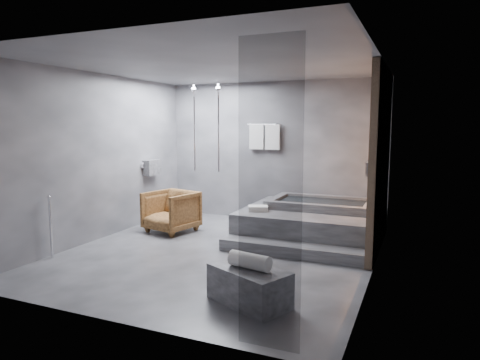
% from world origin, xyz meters
% --- Properties ---
extents(room, '(5.00, 5.04, 2.82)m').
position_xyz_m(room, '(0.40, 0.24, 1.73)').
color(room, '#323234').
rests_on(room, ground).
extents(tub_deck, '(2.20, 2.00, 0.50)m').
position_xyz_m(tub_deck, '(1.05, 1.45, 0.25)').
color(tub_deck, '#37373A').
rests_on(tub_deck, ground).
extents(tub_step, '(2.20, 0.36, 0.18)m').
position_xyz_m(tub_step, '(1.05, 0.27, 0.09)').
color(tub_step, '#37373A').
rests_on(tub_step, ground).
extents(concrete_bench, '(1.01, 0.81, 0.40)m').
position_xyz_m(concrete_bench, '(1.12, -1.56, 0.20)').
color(concrete_bench, '#37373A').
rests_on(concrete_bench, ground).
extents(driftwood_chair, '(0.97, 0.99, 0.75)m').
position_xyz_m(driftwood_chair, '(-1.39, 0.84, 0.37)').
color(driftwood_chair, '#422610').
rests_on(driftwood_chair, ground).
extents(rolled_towel, '(0.50, 0.26, 0.17)m').
position_xyz_m(rolled_towel, '(1.12, -1.57, 0.48)').
color(rolled_towel, white).
rests_on(rolled_towel, concrete_bench).
extents(deck_towel, '(0.39, 0.34, 0.09)m').
position_xyz_m(deck_towel, '(0.28, 0.92, 0.54)').
color(deck_towel, white).
rests_on(deck_towel, tub_deck).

